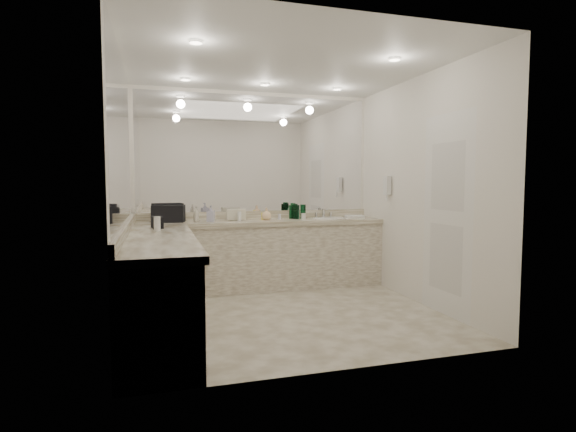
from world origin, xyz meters
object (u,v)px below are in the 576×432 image
object	(u,v)px
black_toiletry_bag	(169,213)
soap_bottle_c	(267,214)
cream_cosmetic_case	(236,215)
soap_bottle_a	(196,214)
wall_phone	(387,185)
soap_bottle_b	(211,214)
hand_towel	(355,217)
sink	(329,219)

from	to	relation	value
black_toiletry_bag	soap_bottle_c	bearing A→B (deg)	-1.90
cream_cosmetic_case	soap_bottle_a	world-z (taller)	soap_bottle_a
wall_phone	soap_bottle_c	size ratio (longest dim) A/B	1.49
soap_bottle_b	black_toiletry_bag	bearing A→B (deg)	169.94
wall_phone	hand_towel	xyz separation A→B (m)	(-0.26, 0.42, -0.43)
soap_bottle_a	wall_phone	bearing A→B (deg)	-11.44
sink	wall_phone	world-z (taller)	wall_phone
black_toiletry_bag	sink	bearing A→B (deg)	-0.79
wall_phone	black_toiletry_bag	world-z (taller)	wall_phone
sink	wall_phone	xyz separation A→B (m)	(0.61, -0.50, 0.46)
soap_bottle_a	soap_bottle_c	xyz separation A→B (m)	(0.90, 0.01, -0.01)
cream_cosmetic_case	soap_bottle_c	world-z (taller)	soap_bottle_c
soap_bottle_b	soap_bottle_c	xyz separation A→B (m)	(0.73, 0.05, -0.02)
sink	cream_cosmetic_case	xyz separation A→B (m)	(-1.27, 0.06, 0.07)
soap_bottle_b	sink	bearing A→B (deg)	2.17
soap_bottle_a	soap_bottle_b	size ratio (longest dim) A/B	0.92
soap_bottle_b	soap_bottle_c	bearing A→B (deg)	3.85
wall_phone	hand_towel	world-z (taller)	wall_phone
wall_phone	soap_bottle_b	size ratio (longest dim) A/B	1.19
wall_phone	soap_bottle_b	xyz separation A→B (m)	(-2.21, 0.44, -0.35)
cream_cosmetic_case	soap_bottle_b	size ratio (longest dim) A/B	1.18
black_toiletry_bag	soap_bottle_a	size ratio (longest dim) A/B	2.04
soap_bottle_c	cream_cosmetic_case	bearing A→B (deg)	169.03
wall_phone	hand_towel	distance (m)	0.66
hand_towel	soap_bottle_c	bearing A→B (deg)	176.81
cream_cosmetic_case	hand_towel	bearing A→B (deg)	-1.93
hand_towel	soap_bottle_c	distance (m)	1.22
sink	soap_bottle_c	world-z (taller)	soap_bottle_c
soap_bottle_b	soap_bottle_c	world-z (taller)	soap_bottle_b
cream_cosmetic_case	soap_bottle_c	xyz separation A→B (m)	(0.39, -0.08, 0.01)
sink	wall_phone	size ratio (longest dim) A/B	1.83
cream_cosmetic_case	black_toiletry_bag	bearing A→B (deg)	-174.49
soap_bottle_b	cream_cosmetic_case	bearing A→B (deg)	20.30
soap_bottle_b	soap_bottle_a	bearing A→B (deg)	166.17
cream_cosmetic_case	hand_towel	distance (m)	1.62
cream_cosmetic_case	soap_bottle_a	xyz separation A→B (m)	(-0.51, -0.08, 0.02)
soap_bottle_c	black_toiletry_bag	bearing A→B (deg)	178.10
sink	cream_cosmetic_case	size ratio (longest dim) A/B	1.84
black_toiletry_bag	soap_bottle_c	xyz separation A→B (m)	(1.24, -0.04, -0.03)
sink	black_toiletry_bag	size ratio (longest dim) A/B	1.15
black_toiletry_bag	wall_phone	bearing A→B (deg)	-11.02
hand_towel	soap_bottle_a	distance (m)	2.13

